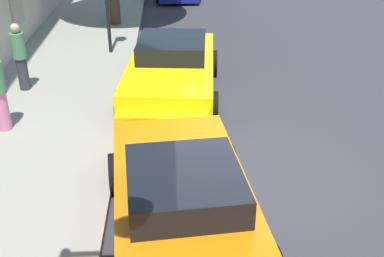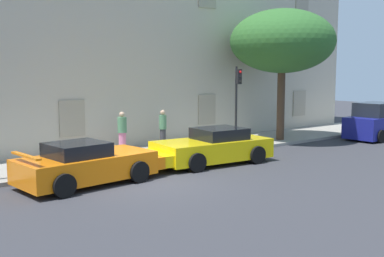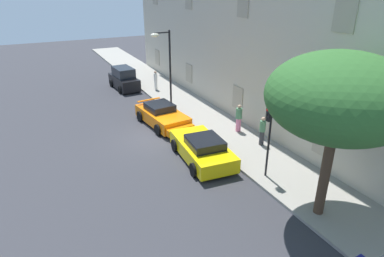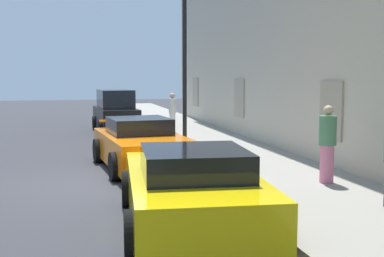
% 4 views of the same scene
% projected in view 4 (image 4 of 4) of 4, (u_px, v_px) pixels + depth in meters
% --- Properties ---
extents(ground_plane, '(80.00, 80.00, 0.00)m').
position_uv_depth(ground_plane, '(101.00, 183.00, 11.52)').
color(ground_plane, '#333338').
extents(sidewalk, '(60.00, 3.53, 0.14)m').
position_uv_depth(sidewalk, '(267.00, 172.00, 12.48)').
color(sidewalk, gray).
rests_on(sidewalk, ground).
extents(sportscar_red_lead, '(4.75, 2.50, 1.35)m').
position_uv_depth(sportscar_red_lead, '(143.00, 147.00, 13.13)').
color(sportscar_red_lead, orange).
rests_on(sportscar_red_lead, ground).
extents(sportscar_yellow_flank, '(5.01, 2.56, 1.35)m').
position_uv_depth(sportscar_yellow_flank, '(190.00, 188.00, 8.40)').
color(sportscar_yellow_flank, yellow).
rests_on(sportscar_yellow_flank, ground).
extents(hatchback_parked, '(3.89, 1.95, 1.87)m').
position_uv_depth(hatchback_parked, '(116.00, 113.00, 21.88)').
color(hatchback_parked, black).
rests_on(hatchback_parked, ground).
extents(street_lamp, '(0.44, 1.42, 5.42)m').
position_uv_depth(street_lamp, '(171.00, 31.00, 15.87)').
color(street_lamp, black).
rests_on(street_lamp, sidewalk).
extents(pedestrian_admiring, '(0.50, 0.50, 1.71)m').
position_uv_depth(pedestrian_admiring, '(327.00, 144.00, 10.87)').
color(pedestrian_admiring, pink).
rests_on(pedestrian_admiring, sidewalk).
extents(pedestrian_bystander, '(0.40, 0.40, 1.63)m').
position_uv_depth(pedestrian_bystander, '(172.00, 112.00, 20.49)').
color(pedestrian_bystander, silver).
rests_on(pedestrian_bystander, sidewalk).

